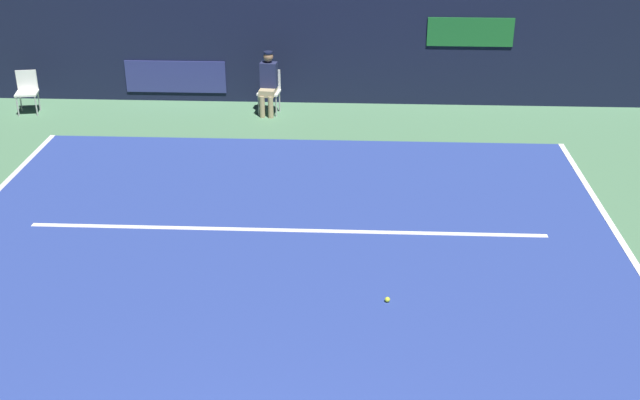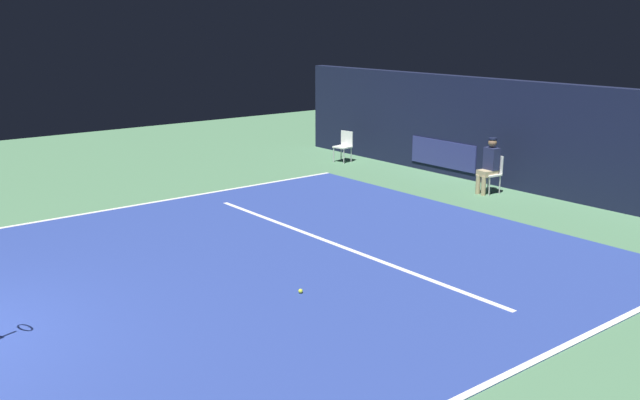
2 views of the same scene
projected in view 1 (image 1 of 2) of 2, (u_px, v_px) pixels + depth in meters
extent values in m
plane|color=#4C7A56|center=(272.00, 306.00, 10.10)|extent=(32.11, 32.11, 0.00)
cube|color=navy|center=(272.00, 305.00, 10.10)|extent=(9.94, 11.77, 0.01)
cube|color=white|center=(286.00, 230.00, 11.96)|extent=(7.75, 0.10, 0.01)
cube|color=#141933|center=(310.00, 42.00, 17.10)|extent=(16.82, 0.30, 2.60)
cube|color=navy|center=(176.00, 77.00, 17.40)|extent=(2.20, 0.04, 0.70)
cube|color=#1E6B2D|center=(470.00, 32.00, 16.69)|extent=(1.80, 0.04, 0.60)
cube|color=white|center=(269.00, 93.00, 16.67)|extent=(0.48, 0.45, 0.04)
cube|color=white|center=(271.00, 79.00, 16.75)|extent=(0.42, 0.08, 0.42)
cylinder|color=#B2B2B7|center=(259.00, 105.00, 16.64)|extent=(0.03, 0.03, 0.46)
cylinder|color=#B2B2B7|center=(276.00, 106.00, 16.58)|extent=(0.03, 0.03, 0.46)
cylinder|color=#B2B2B7|center=(262.00, 100.00, 16.94)|extent=(0.03, 0.03, 0.46)
cylinder|color=#B2B2B7|center=(280.00, 101.00, 16.89)|extent=(0.03, 0.03, 0.46)
cube|color=tan|center=(268.00, 92.00, 16.58)|extent=(0.36, 0.43, 0.14)
cylinder|color=tan|center=(262.00, 107.00, 16.54)|extent=(0.11, 0.11, 0.46)
cylinder|color=tan|center=(271.00, 107.00, 16.52)|extent=(0.11, 0.11, 0.46)
cube|color=#23284C|center=(269.00, 75.00, 16.54)|extent=(0.36, 0.26, 0.52)
sphere|color=#8C6647|center=(268.00, 57.00, 16.38)|extent=(0.20, 0.20, 0.20)
cylinder|color=#141933|center=(268.00, 53.00, 16.34)|extent=(0.19, 0.19, 0.04)
cube|color=white|center=(27.00, 93.00, 16.69)|extent=(0.51, 0.48, 0.04)
cube|color=white|center=(27.00, 80.00, 16.77)|extent=(0.42, 0.11, 0.42)
cylinder|color=#B2B2B7|center=(18.00, 106.00, 16.60)|extent=(0.03, 0.03, 0.44)
cylinder|color=#B2B2B7|center=(36.00, 105.00, 16.65)|extent=(0.03, 0.03, 0.44)
cylinder|color=#B2B2B7|center=(21.00, 101.00, 16.91)|extent=(0.03, 0.03, 0.44)
cylinder|color=#B2B2B7|center=(39.00, 100.00, 16.96)|extent=(0.03, 0.03, 0.44)
sphere|color=#CCE033|center=(387.00, 300.00, 10.15)|extent=(0.07, 0.07, 0.07)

